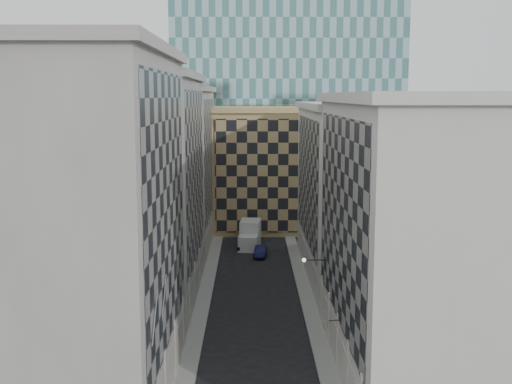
{
  "coord_description": "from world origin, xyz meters",
  "views": [
    {
      "loc": [
        -0.5,
        -30.65,
        20.47
      ],
      "look_at": [
        -0.12,
        12.49,
        13.98
      ],
      "focal_mm": 45.0,
      "sensor_mm": 36.0,
      "label": 1
    }
  ],
  "objects": [
    {
      "name": "flagpoles_left",
      "position": [
        -5.9,
        6.0,
        8.0
      ],
      "size": [
        0.1,
        6.33,
        2.33
      ],
      "color": "gray",
      "rests_on": "ground"
    },
    {
      "name": "bldg_left_c",
      "position": [
        -10.88,
        55.0,
        10.83
      ],
      "size": [
        10.8,
        22.8,
        21.7
      ],
      "color": "gray",
      "rests_on": "ground"
    },
    {
      "name": "church_tower",
      "position": [
        0.0,
        82.0,
        26.95
      ],
      "size": [
        7.2,
        7.2,
        51.5
      ],
      "color": "#322C27",
      "rests_on": "ground"
    },
    {
      "name": "bldg_left_a",
      "position": [
        -10.88,
        11.0,
        11.82
      ],
      "size": [
        10.8,
        22.8,
        23.7
      ],
      "color": "gray",
      "rests_on": "ground"
    },
    {
      "name": "sidewalk_west",
      "position": [
        -5.25,
        30.0,
        0.07
      ],
      "size": [
        1.5,
        100.0,
        0.15
      ],
      "primitive_type": "cube",
      "color": "gray",
      "rests_on": "ground"
    },
    {
      "name": "shop_sign",
      "position": [
        4.97,
        14.29,
        3.84
      ],
      "size": [
        1.15,
        0.68,
        0.75
      ],
      "rotation": [
        0.0,
        0.0,
        0.1
      ],
      "color": "black",
      "rests_on": "ground"
    },
    {
      "name": "bldg_right_a",
      "position": [
        10.88,
        15.0,
        10.32
      ],
      "size": [
        10.8,
        26.8,
        20.7
      ],
      "color": "beige",
      "rests_on": "ground"
    },
    {
      "name": "bldg_right_b",
      "position": [
        10.89,
        42.0,
        9.85
      ],
      "size": [
        10.8,
        28.8,
        19.7
      ],
      "color": "beige",
      "rests_on": "ground"
    },
    {
      "name": "box_truck",
      "position": [
        -0.59,
        54.95,
        1.54
      ],
      "size": [
        3.24,
        6.68,
        3.54
      ],
      "rotation": [
        0.0,
        0.0,
        -0.1
      ],
      "color": "silver",
      "rests_on": "ground"
    },
    {
      "name": "dark_car",
      "position": [
        0.77,
        49.43,
        0.69
      ],
      "size": [
        1.9,
        4.3,
        1.37
      ],
      "primitive_type": "imported",
      "rotation": [
        0.0,
        0.0,
        -0.11
      ],
      "color": "#10123C",
      "rests_on": "ground"
    },
    {
      "name": "tan_block",
      "position": [
        2.0,
        67.9,
        9.44
      ],
      "size": [
        16.8,
        14.8,
        18.8
      ],
      "color": "tan",
      "rests_on": "ground"
    },
    {
      "name": "bracket_lamp",
      "position": [
        4.38,
        24.0,
        6.2
      ],
      "size": [
        1.98,
        0.36,
        0.36
      ],
      "color": "black",
      "rests_on": "ground"
    },
    {
      "name": "bldg_left_b",
      "position": [
        -10.88,
        33.0,
        11.32
      ],
      "size": [
        10.8,
        22.8,
        22.7
      ],
      "color": "gray",
      "rests_on": "ground"
    },
    {
      "name": "sidewalk_east",
      "position": [
        5.25,
        30.0,
        0.07
      ],
      "size": [
        1.5,
        100.0,
        0.15
      ],
      "primitive_type": "cube",
      "color": "gray",
      "rests_on": "ground"
    }
  ]
}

